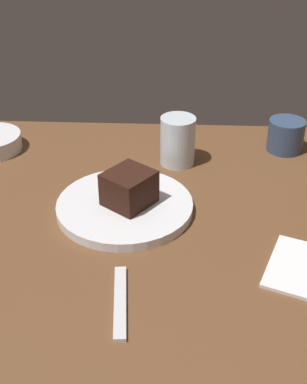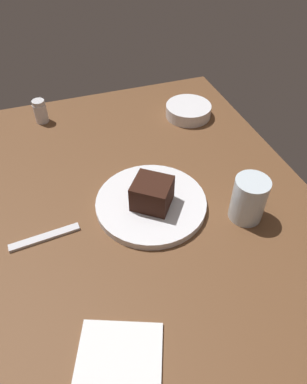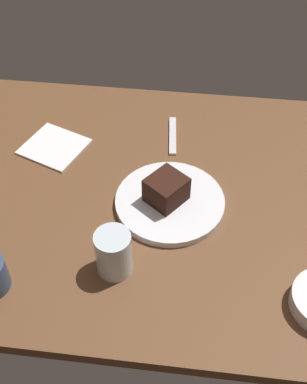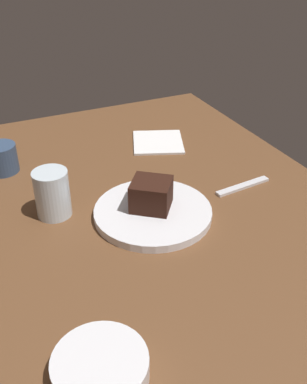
{
  "view_description": "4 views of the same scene",
  "coord_description": "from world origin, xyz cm",
  "px_view_note": "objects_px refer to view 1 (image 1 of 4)",
  "views": [
    {
      "loc": [
        -4.64,
        77.02,
        57.59
      ],
      "look_at": [
        -0.82,
        -2.78,
        7.38
      ],
      "focal_mm": 48.23,
      "sensor_mm": 36.0,
      "label": 1
    },
    {
      "loc": [
        -48.7,
        14.67,
        62.76
      ],
      "look_at": [
        4.97,
        -3.76,
        6.98
      ],
      "focal_mm": 32.85,
      "sensor_mm": 36.0,
      "label": 2
    },
    {
      "loc": [
        10.08,
        -80.05,
        89.4
      ],
      "look_at": [
        0.63,
        -2.08,
        5.82
      ],
      "focal_mm": 46.14,
      "sensor_mm": 36.0,
      "label": 3
    },
    {
      "loc": [
        76.36,
        -36.03,
        59.02
      ],
      "look_at": [
        3.42,
        -2.33,
        8.27
      ],
      "focal_mm": 41.52,
      "sensor_mm": 36.0,
      "label": 4
    }
  ],
  "objects_px": {
    "dessert_plate": "(125,206)",
    "coffee_cup": "(286,135)",
    "chocolate_cake_slice": "(129,188)",
    "water_glass": "(178,141)",
    "dessert_spoon": "(120,302)"
  },
  "relations": [
    {
      "from": "dessert_spoon",
      "to": "water_glass",
      "type": "bearing_deg",
      "value": 164.2
    },
    {
      "from": "chocolate_cake_slice",
      "to": "water_glass",
      "type": "xyz_separation_m",
      "value": [
        -0.09,
        -0.19,
        0.0
      ]
    },
    {
      "from": "dessert_plate",
      "to": "coffee_cup",
      "type": "height_order",
      "value": "coffee_cup"
    },
    {
      "from": "chocolate_cake_slice",
      "to": "dessert_plate",
      "type": "bearing_deg",
      "value": -2.24
    },
    {
      "from": "dessert_plate",
      "to": "coffee_cup",
      "type": "relative_size",
      "value": 3.16
    },
    {
      "from": "chocolate_cake_slice",
      "to": "dessert_spoon",
      "type": "relative_size",
      "value": 0.55
    },
    {
      "from": "chocolate_cake_slice",
      "to": "water_glass",
      "type": "height_order",
      "value": "water_glass"
    },
    {
      "from": "dessert_plate",
      "to": "chocolate_cake_slice",
      "type": "distance_m",
      "value": 0.04
    },
    {
      "from": "dessert_plate",
      "to": "water_glass",
      "type": "xyz_separation_m",
      "value": [
        -0.1,
        -0.19,
        0.04
      ]
    },
    {
      "from": "chocolate_cake_slice",
      "to": "dessert_spoon",
      "type": "xyz_separation_m",
      "value": [
        -0.01,
        0.24,
        -0.05
      ]
    },
    {
      "from": "dessert_plate",
      "to": "water_glass",
      "type": "relative_size",
      "value": 2.43
    },
    {
      "from": "water_glass",
      "to": "coffee_cup",
      "type": "height_order",
      "value": "water_glass"
    },
    {
      "from": "chocolate_cake_slice",
      "to": "coffee_cup",
      "type": "relative_size",
      "value": 1.02
    },
    {
      "from": "dessert_plate",
      "to": "dessert_spoon",
      "type": "xyz_separation_m",
      "value": [
        -0.02,
        0.25,
        -0.01
      ]
    },
    {
      "from": "coffee_cup",
      "to": "dessert_spoon",
      "type": "height_order",
      "value": "coffee_cup"
    }
  ]
}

